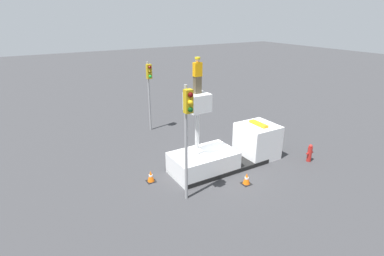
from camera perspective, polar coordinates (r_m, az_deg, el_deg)
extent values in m
plane|color=#38383A|center=(17.17, 5.09, -7.47)|extent=(120.00, 120.00, 0.00)
cube|color=black|center=(17.11, 5.10, -7.12)|extent=(5.59, 2.19, 0.24)
cube|color=white|center=(16.37, 2.18, -6.58)|extent=(3.51, 2.13, 1.18)
cube|color=white|center=(18.37, 12.30, -2.41)|extent=(2.08, 2.13, 2.03)
cube|color=black|center=(18.91, 14.74, -0.61)|extent=(0.03, 1.81, 0.81)
cube|color=orange|center=(17.97, 12.57, 0.77)|extent=(0.36, 1.28, 0.14)
cylinder|color=silver|center=(15.39, 0.97, -0.83)|extent=(0.22, 0.22, 2.52)
cube|color=silver|center=(14.87, 1.01, 4.94)|extent=(1.07, 1.07, 0.90)
cube|color=brown|center=(14.65, 1.03, 8.21)|extent=(0.34, 0.26, 0.84)
cube|color=#F29E0C|center=(14.51, 1.05, 11.10)|extent=(0.40, 0.26, 0.66)
sphere|color=beige|center=(14.44, 1.07, 12.84)|extent=(0.23, 0.23, 0.23)
cylinder|color=yellow|center=(14.42, 1.07, 13.18)|extent=(0.26, 0.26, 0.09)
cylinder|color=gray|center=(13.19, -1.14, -3.37)|extent=(0.14, 0.14, 5.45)
cube|color=#B79314|center=(12.30, -0.72, 5.11)|extent=(0.34, 0.28, 1.00)
sphere|color=#490707|center=(12.06, -0.29, 6.32)|extent=(0.22, 0.22, 0.22)
sphere|color=gold|center=(12.15, -0.28, 4.91)|extent=(0.22, 0.22, 0.22)
sphere|color=#083710|center=(12.24, -0.28, 3.51)|extent=(0.22, 0.22, 0.22)
cylinder|color=gray|center=(21.91, -8.16, 5.87)|extent=(0.14, 0.14, 5.05)
cube|color=#B79314|center=(21.31, -8.19, 10.61)|extent=(0.34, 0.28, 1.00)
sphere|color=#490707|center=(21.09, -8.04, 11.37)|extent=(0.22, 0.22, 0.22)
sphere|color=#503C07|center=(21.14, -7.99, 10.54)|extent=(0.22, 0.22, 0.22)
sphere|color=green|center=(21.20, -7.95, 9.72)|extent=(0.22, 0.22, 0.22)
cylinder|color=#B2231E|center=(18.89, 21.47, -4.68)|extent=(0.26, 0.26, 0.90)
sphere|color=#B2231E|center=(18.68, 21.68, -3.25)|extent=(0.22, 0.22, 0.22)
cylinder|color=#B2231E|center=(18.71, 21.14, -4.57)|extent=(0.12, 0.10, 0.10)
cylinder|color=#B2231E|center=(18.99, 21.87, -4.29)|extent=(0.12, 0.10, 0.10)
cube|color=black|center=(15.92, -7.81, -9.99)|extent=(0.45, 0.45, 0.03)
cone|color=orange|center=(15.77, -7.87, -9.05)|extent=(0.37, 0.37, 0.63)
cylinder|color=white|center=(15.76, -7.87, -8.95)|extent=(0.19, 0.19, 0.09)
cube|color=black|center=(15.82, 10.28, -10.38)|extent=(0.46, 0.46, 0.03)
cone|color=orange|center=(15.66, 10.36, -9.45)|extent=(0.38, 0.38, 0.63)
cylinder|color=white|center=(15.65, 10.36, -9.35)|extent=(0.20, 0.20, 0.09)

